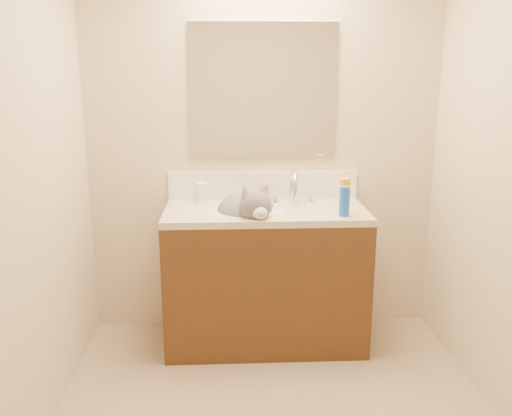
{
  "coord_description": "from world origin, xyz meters",
  "views": [
    {
      "loc": [
        -0.21,
        -2.13,
        1.67
      ],
      "look_at": [
        -0.06,
        0.92,
        0.88
      ],
      "focal_mm": 38.0,
      "sensor_mm": 36.0,
      "label": 1
    }
  ],
  "objects": [
    {
      "name": "pill_bottle",
      "position": [
        -0.39,
        1.16,
        0.92
      ],
      "size": [
        0.07,
        0.07,
        0.12
      ],
      "primitive_type": "cylinder",
      "rotation": [
        0.0,
        0.0,
        0.04
      ],
      "color": "white",
      "rests_on": "counter_slab"
    },
    {
      "name": "amber_bottle",
      "position": [
        0.01,
        1.19,
        0.91
      ],
      "size": [
        0.05,
        0.05,
        0.1
      ],
      "primitive_type": "cylinder",
      "rotation": [
        0.0,
        0.0,
        0.26
      ],
      "color": "#BF4D16",
      "rests_on": "counter_slab"
    },
    {
      "name": "spray_cap",
      "position": [
        0.43,
        0.8,
        1.06
      ],
      "size": [
        0.08,
        0.08,
        0.04
      ],
      "primitive_type": "cylinder",
      "rotation": [
        0.0,
        0.0,
        -0.27
      ],
      "color": "#F2A519",
      "rests_on": "spray_can"
    },
    {
      "name": "basin",
      "position": [
        -0.12,
        0.94,
        0.79
      ],
      "size": [
        0.45,
        0.36,
        0.14
      ],
      "primitive_type": "ellipsoid",
      "color": "silver",
      "rests_on": "vanity_cabinet"
    },
    {
      "name": "room_shell",
      "position": [
        0.0,
        0.0,
        1.49
      ],
      "size": [
        2.24,
        2.54,
        2.52
      ],
      "color": "#C4B192",
      "rests_on": "ground"
    },
    {
      "name": "counter_slab",
      "position": [
        0.0,
        0.97,
        0.84
      ],
      "size": [
        1.2,
        0.55,
        0.04
      ],
      "primitive_type": "cube",
      "color": "#C2B598",
      "rests_on": "vanity_cabinet"
    },
    {
      "name": "toothbrush",
      "position": [
        0.04,
        1.03,
        0.86
      ],
      "size": [
        0.08,
        0.12,
        0.01
      ],
      "primitive_type": "cube",
      "rotation": [
        0.0,
        0.0,
        0.53
      ],
      "color": "white",
      "rests_on": "counter_slab"
    },
    {
      "name": "backsplash",
      "position": [
        0.0,
        1.24,
        0.95
      ],
      "size": [
        1.2,
        0.02,
        0.18
      ],
      "primitive_type": "cube",
      "color": "silver",
      "rests_on": "counter_slab"
    },
    {
      "name": "vanity_cabinet",
      "position": [
        0.0,
        0.97,
        0.41
      ],
      "size": [
        1.2,
        0.55,
        0.82
      ],
      "primitive_type": "cube",
      "color": "#402511",
      "rests_on": "ground"
    },
    {
      "name": "cat",
      "position": [
        -0.11,
        0.94,
        0.85
      ],
      "size": [
        0.47,
        0.52,
        0.35
      ],
      "rotation": [
        0.0,
        0.0,
        0.32
      ],
      "color": "#525052",
      "rests_on": "basin"
    },
    {
      "name": "mirror",
      "position": [
        0.0,
        1.24,
        1.54
      ],
      "size": [
        0.9,
        0.02,
        0.8
      ],
      "primitive_type": "cube",
      "color": "white",
      "rests_on": "room_shell"
    },
    {
      "name": "faucet",
      "position": [
        0.18,
        1.11,
        0.95
      ],
      "size": [
        0.28,
        0.2,
        0.21
      ],
      "color": "silver",
      "rests_on": "counter_slab"
    },
    {
      "name": "silver_jar",
      "position": [
        0.01,
        1.18,
        0.89
      ],
      "size": [
        0.06,
        0.06,
        0.06
      ],
      "primitive_type": "cylinder",
      "rotation": [
        0.0,
        0.0,
        0.11
      ],
      "color": "#B7B7BC",
      "rests_on": "counter_slab"
    },
    {
      "name": "spray_can",
      "position": [
        0.43,
        0.8,
        0.94
      ],
      "size": [
        0.07,
        0.07,
        0.16
      ],
      "primitive_type": "cylinder",
      "rotation": [
        0.0,
        0.0,
        -0.27
      ],
      "color": "blue",
      "rests_on": "counter_slab"
    },
    {
      "name": "toothbrush_head",
      "position": [
        0.04,
        1.03,
        0.87
      ],
      "size": [
        0.03,
        0.04,
        0.02
      ],
      "primitive_type": "cube",
      "rotation": [
        0.0,
        0.0,
        0.53
      ],
      "color": "#678CDB",
      "rests_on": "counter_slab"
    },
    {
      "name": "pill_label",
      "position": [
        -0.39,
        1.16,
        0.91
      ],
      "size": [
        0.07,
        0.07,
        0.04
      ],
      "primitive_type": "cylinder",
      "rotation": [
        0.0,
        0.0,
        0.04
      ],
      "color": "orange",
      "rests_on": "pill_bottle"
    }
  ]
}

